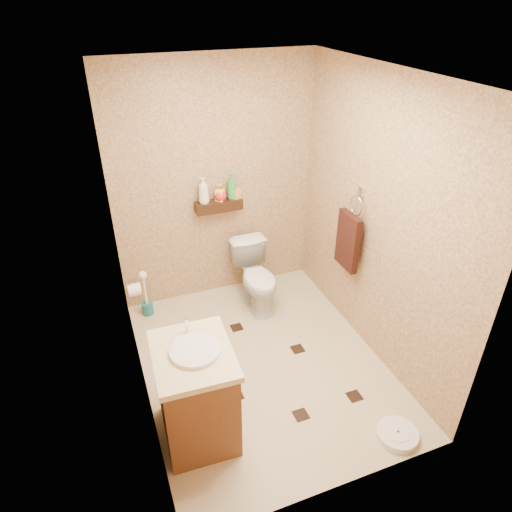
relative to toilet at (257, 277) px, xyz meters
name	(u,v)px	position (x,y,z in m)	size (l,w,h in m)	color
ground	(262,363)	(-0.27, -0.83, -0.33)	(2.50, 2.50, 0.00)	#BFB18C
wall_back	(215,185)	(-0.27, 0.42, 0.87)	(2.00, 0.04, 2.40)	tan
wall_front	(351,354)	(-0.27, -2.08, 0.87)	(2.00, 0.04, 2.40)	tan
wall_left	(127,271)	(-1.27, -0.83, 0.87)	(0.04, 2.50, 2.40)	tan
wall_right	(377,223)	(0.73, -0.83, 0.87)	(0.04, 2.50, 2.40)	tan
ceiling	(265,74)	(-0.27, -0.83, 2.07)	(2.00, 2.50, 0.02)	silver
wall_shelf	(219,206)	(-0.27, 0.34, 0.69)	(0.46, 0.14, 0.10)	#321C0D
floor_accents	(268,369)	(-0.25, -0.92, -0.33)	(1.17, 1.28, 0.01)	black
toilet	(257,277)	(0.00, 0.00, 0.00)	(0.37, 0.65, 0.66)	white
vanity	(196,393)	(-0.97, -1.33, 0.07)	(0.56, 0.67, 0.91)	brown
bathroom_scale	(397,434)	(0.38, -1.90, -0.30)	(0.32, 0.32, 0.06)	white
toilet_brush	(146,299)	(-1.09, 0.24, -0.15)	(0.12, 0.12, 0.51)	#1A666A
towel_ring	(349,239)	(0.64, -0.58, 0.61)	(0.12, 0.30, 0.76)	silver
toilet_paper	(134,290)	(-1.21, -0.18, 0.27)	(0.12, 0.11, 0.12)	white
bottle_a	(204,191)	(-0.41, 0.34, 0.87)	(0.10, 0.10, 0.26)	white
bottle_b	(220,193)	(-0.25, 0.34, 0.82)	(0.08, 0.08, 0.17)	#F2FD35
bottle_c	(220,193)	(-0.25, 0.34, 0.82)	(0.12, 0.12, 0.15)	red
bottle_d	(232,187)	(-0.13, 0.34, 0.87)	(0.10, 0.10, 0.26)	green
bottle_e	(236,191)	(-0.09, 0.34, 0.82)	(0.07, 0.07, 0.16)	#ED934F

